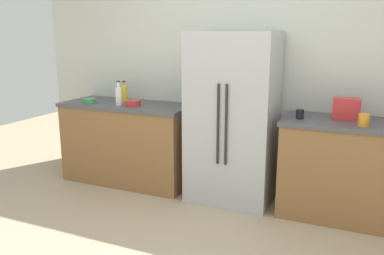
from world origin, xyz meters
TOP-DOWN VIEW (x-y plane):
  - kitchen_back_panel at (0.00, 1.81)m, footprint 5.03×0.10m
  - counter_left at (-1.23, 1.44)m, footprint 1.50×0.65m
  - counter_right at (1.30, 1.44)m, footprint 1.52×0.65m
  - refrigerator at (0.03, 1.42)m, footprint 0.84×0.66m
  - toaster at (1.09, 1.48)m, footprint 0.24×0.14m
  - bottle_a at (-1.35, 1.56)m, footprint 0.08×0.08m
  - bottle_b at (-1.25, 1.30)m, footprint 0.07×0.07m
  - cup_a at (1.24, 1.26)m, footprint 0.09×0.09m
  - cup_c at (0.70, 1.35)m, footprint 0.07×0.07m
  - bowl_a at (-1.65, 1.29)m, footprint 0.15×0.15m
  - bowl_b at (-1.08, 1.33)m, footprint 0.17×0.17m

SIDE VIEW (x-z plane):
  - counter_right at x=1.30m, z-range 0.00..0.92m
  - counter_left at x=-1.23m, z-range 0.00..0.92m
  - refrigerator at x=0.03m, z-range 0.00..1.71m
  - bowl_a at x=-1.65m, z-range 0.92..0.97m
  - bowl_b at x=-1.08m, z-range 0.92..0.98m
  - cup_c at x=0.70m, z-range 0.92..1.01m
  - cup_a at x=1.24m, z-range 0.92..1.03m
  - bottle_a at x=-1.35m, z-range 0.90..1.13m
  - toaster at x=1.09m, z-range 0.92..1.12m
  - bottle_b at x=-1.25m, z-range 0.89..1.17m
  - kitchen_back_panel at x=0.00m, z-range 0.00..2.82m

